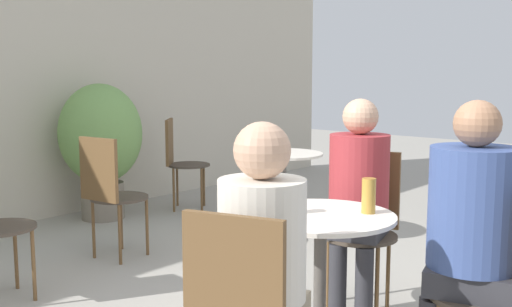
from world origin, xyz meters
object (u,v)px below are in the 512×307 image
bistro_chair_4 (109,187)px  beer_glass_1 (369,196)px  beer_glass_0 (272,197)px  bistro_chair_2 (364,215)px  seated_person_0 (264,253)px  seated_person_2 (358,189)px  potted_plant_1 (101,140)px  seated_person_1 (469,226)px  bistro_chair_6 (179,155)px  cafe_table_far (283,177)px  cafe_table_near (320,254)px  bistro_chair_1 (506,276)px

bistro_chair_4 → beer_glass_1: size_ratio=5.63×
bistro_chair_4 → beer_glass_0: 2.03m
bistro_chair_2 → beer_glass_0: bearing=-102.3°
seated_person_0 → bistro_chair_4: bearing=-38.5°
seated_person_2 → potted_plant_1: bearing=156.1°
seated_person_1 → bistro_chair_6: bearing=-130.2°
cafe_table_far → beer_glass_0: beer_glass_0 is taller
cafe_table_near → bistro_chair_2: bistro_chair_2 is taller
seated_person_0 → seated_person_1: (0.81, -0.44, 0.02)m
bistro_chair_1 → seated_person_2: (0.40, 0.96, 0.19)m
bistro_chair_1 → potted_plant_1: potted_plant_1 is taller
cafe_table_far → beer_glass_0: 2.21m
seated_person_2 → beer_glass_1: seated_person_2 is taller
bistro_chair_2 → seated_person_2: (-0.15, -0.04, 0.19)m
cafe_table_far → bistro_chair_1: bearing=-121.1°
cafe_table_far → beer_glass_1: bearing=-130.9°
cafe_table_far → potted_plant_1: bearing=106.9°
bistro_chair_6 → seated_person_0: seated_person_0 is taller
bistro_chair_2 → bistro_chair_6: (1.03, 2.80, 0.00)m
cafe_table_near → beer_glass_0: bearing=134.5°
seated_person_1 → potted_plant_1: 3.99m
cafe_table_near → beer_glass_0: size_ratio=4.32×
bistro_chair_6 → potted_plant_1: size_ratio=0.72×
cafe_table_far → bistro_chair_4: (-1.27, 0.63, 0.02)m
cafe_table_near → bistro_chair_4: (0.32, 2.12, 0.01)m
bistro_chair_4 → cafe_table_far: bearing=-123.8°
bistro_chair_4 → potted_plant_1: potted_plant_1 is taller
cafe_table_far → bistro_chair_6: bearing=81.9°
cafe_table_near → bistro_chair_2: (0.77, 0.22, 0.01)m
bistro_chair_2 → bistro_chair_4: 1.95m
cafe_table_near → seated_person_1: 0.68m
potted_plant_1 → seated_person_2: bearing=-97.8°
cafe_table_far → bistro_chair_1: 2.64m
cafe_table_near → bistro_chair_1: bearing=-73.8°
beer_glass_1 → beer_glass_0: bearing=135.8°
bistro_chair_6 → beer_glass_1: bistro_chair_6 is taller
seated_person_1 → bistro_chair_4: bearing=-109.1°
bistro_chair_4 → bistro_chair_2: bearing=-173.8°
cafe_table_near → bistro_chair_6: bistro_chair_6 is taller
beer_glass_1 → potted_plant_1: size_ratio=0.13×
bistro_chair_1 → seated_person_2: size_ratio=0.74×
cafe_table_near → bistro_chair_1: bistro_chair_1 is taller
bistro_chair_1 → seated_person_1: seated_person_1 is taller
seated_person_1 → beer_glass_1: size_ratio=7.75×
bistro_chair_1 → cafe_table_far: bearing=-137.3°
beer_glass_0 → potted_plant_1: 3.34m
seated_person_0 → seated_person_1: 0.92m
bistro_chair_2 → potted_plant_1: 3.07m
beer_glass_1 → bistro_chair_6: bearing=62.6°
seated_person_0 → beer_glass_1: bearing=-104.2°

